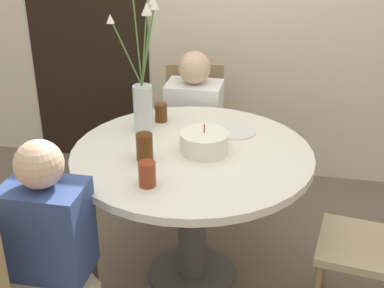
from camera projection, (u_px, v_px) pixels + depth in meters
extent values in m
plane|color=#6B5B4C|center=(192.00, 275.00, 2.95)|extent=(16.00, 16.00, 0.00)
cube|color=black|center=(87.00, 28.00, 3.82)|extent=(0.90, 0.01, 2.05)
cylinder|color=silver|center=(192.00, 155.00, 2.62)|extent=(1.19, 1.19, 0.04)
cylinder|color=#4C4742|center=(192.00, 218.00, 2.78)|extent=(0.15, 0.15, 0.70)
cylinder|color=#4C4742|center=(192.00, 273.00, 2.94)|extent=(0.48, 0.48, 0.03)
cube|color=tan|center=(194.00, 142.00, 3.54)|extent=(0.46, 0.46, 0.04)
cube|color=#997A51|center=(195.00, 97.00, 3.59)|extent=(0.38, 0.10, 0.46)
cylinder|color=#997A51|center=(168.00, 183.00, 3.48)|extent=(0.03, 0.03, 0.39)
cylinder|color=#997A51|center=(220.00, 183.00, 3.47)|extent=(0.03, 0.03, 0.39)
cylinder|color=#997A51|center=(171.00, 159.00, 3.79)|extent=(0.03, 0.03, 0.39)
cylinder|color=#997A51|center=(219.00, 159.00, 3.78)|extent=(0.03, 0.03, 0.39)
cube|color=tan|center=(37.00, 281.00, 2.30)|extent=(0.56, 0.56, 0.04)
cylinder|color=#997A51|center=(61.00, 283.00, 2.60)|extent=(0.03, 0.03, 0.39)
cube|color=tan|center=(362.00, 246.00, 2.52)|extent=(0.45, 0.45, 0.04)
cylinder|color=#997A51|center=(325.00, 254.00, 2.80)|extent=(0.03, 0.03, 0.39)
cylinder|color=white|center=(204.00, 142.00, 2.59)|extent=(0.24, 0.24, 0.10)
cylinder|color=#E54C4C|center=(204.00, 129.00, 2.56)|extent=(0.01, 0.01, 0.04)
cylinder|color=silver|center=(143.00, 108.00, 2.79)|extent=(0.10, 0.10, 0.25)
cylinder|color=#4C7538|center=(148.00, 46.00, 2.63)|extent=(0.09, 0.02, 0.42)
cone|color=silver|center=(154.00, 4.00, 2.52)|extent=(0.05, 0.05, 0.05)
cylinder|color=#4C7538|center=(144.00, 48.00, 2.67)|extent=(0.03, 0.06, 0.38)
cone|color=silver|center=(147.00, 9.00, 2.61)|extent=(0.06, 0.06, 0.06)
cylinder|color=#4C7538|center=(137.00, 39.00, 2.67)|extent=(0.06, 0.07, 0.47)
cylinder|color=#4C7538|center=(147.00, 43.00, 2.71)|extent=(0.03, 0.15, 0.41)
cone|color=silver|center=(152.00, 0.00, 2.69)|extent=(0.04, 0.04, 0.04)
cylinder|color=#4C7538|center=(127.00, 53.00, 2.65)|extent=(0.13, 0.07, 0.35)
cone|color=silver|center=(110.00, 19.00, 2.55)|extent=(0.04, 0.04, 0.04)
cylinder|color=silver|center=(235.00, 131.00, 2.82)|extent=(0.22, 0.22, 0.01)
cylinder|color=maroon|center=(147.00, 174.00, 2.30)|extent=(0.08, 0.08, 0.11)
cylinder|color=#51280F|center=(161.00, 113.00, 2.93)|extent=(0.07, 0.07, 0.10)
cylinder|color=#51280F|center=(145.00, 147.00, 2.51)|extent=(0.08, 0.08, 0.13)
cube|color=#383333|center=(194.00, 174.00, 3.55)|extent=(0.31, 0.24, 0.43)
cube|color=white|center=(194.00, 115.00, 3.36)|extent=(0.34, 0.24, 0.42)
sphere|color=#D1A889|center=(194.00, 68.00, 3.23)|extent=(0.20, 0.20, 0.20)
cube|color=#33477F|center=(48.00, 229.00, 2.24)|extent=(0.34, 0.24, 0.42)
sphere|color=#D1A889|center=(39.00, 164.00, 2.11)|extent=(0.20, 0.20, 0.20)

